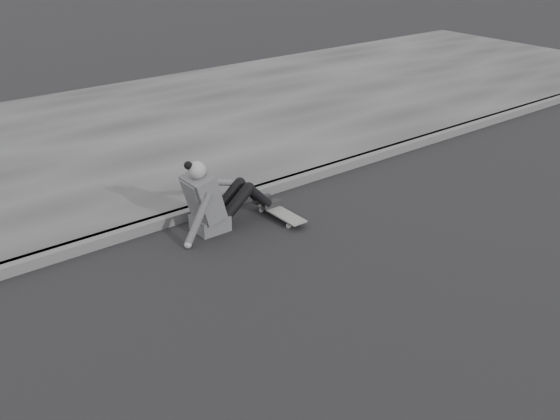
{
  "coord_description": "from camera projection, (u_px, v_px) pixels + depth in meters",
  "views": [
    {
      "loc": [
        -3.28,
        -3.27,
        3.26
      ],
      "look_at": [
        0.25,
        1.26,
        0.5
      ],
      "focal_mm": 40.0,
      "sensor_mm": 36.0,
      "label": 1
    }
  ],
  "objects": [
    {
      "name": "ground",
      "position": [
        344.0,
        316.0,
        5.56
      ],
      "size": [
        80.0,
        80.0,
        0.0
      ],
      "primitive_type": "plane",
      "color": "black",
      "rests_on": "ground"
    },
    {
      "name": "curb",
      "position": [
        195.0,
        211.0,
        7.37
      ],
      "size": [
        24.0,
        0.16,
        0.12
      ],
      "primitive_type": "cube",
      "color": "#525252",
      "rests_on": "ground"
    },
    {
      "name": "sidewalk",
      "position": [
        93.0,
        143.0,
        9.51
      ],
      "size": [
        24.0,
        6.0,
        0.12
      ],
      "primitive_type": "cube",
      "color": "#3D3D3D",
      "rests_on": "ground"
    },
    {
      "name": "skateboard",
      "position": [
        280.0,
        213.0,
        7.31
      ],
      "size": [
        0.2,
        0.78,
        0.09
      ],
      "color": "#A4A49F",
      "rests_on": "ground"
    },
    {
      "name": "seated_woman",
      "position": [
        214.0,
        199.0,
        6.95
      ],
      "size": [
        1.38,
        0.46,
        0.88
      ],
      "color": "#4D4D4F",
      "rests_on": "ground"
    }
  ]
}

